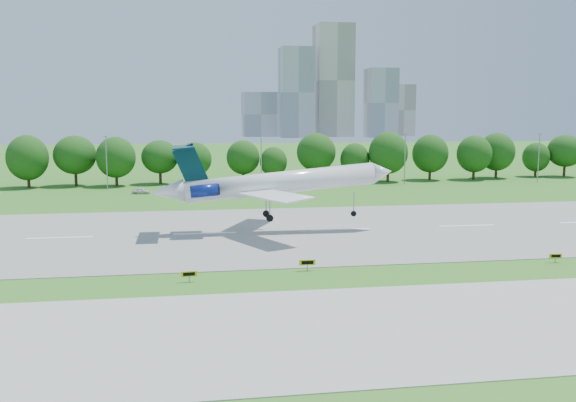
% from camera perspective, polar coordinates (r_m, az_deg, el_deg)
% --- Properties ---
extents(ground, '(600.00, 600.00, 0.00)m').
position_cam_1_polar(ground, '(68.71, -6.75, -6.80)').
color(ground, '#2C6A1B').
rests_on(ground, ground).
extents(runway, '(400.00, 45.00, 0.08)m').
position_cam_1_polar(runway, '(93.10, -7.41, -2.90)').
color(runway, gray).
rests_on(runway, ground).
extents(taxiway, '(400.00, 23.00, 0.08)m').
position_cam_1_polar(taxiway, '(51.50, -5.86, -11.79)').
color(taxiway, '#ADADA8').
rests_on(taxiway, ground).
extents(tree_line, '(288.40, 8.40, 10.40)m').
position_cam_1_polar(tree_line, '(158.86, -8.22, 3.76)').
color(tree_line, '#382314').
rests_on(tree_line, ground).
extents(light_poles, '(175.90, 0.25, 12.19)m').
position_cam_1_polar(light_poles, '(148.85, -9.11, 3.53)').
color(light_poles, gray).
rests_on(light_poles, ground).
extents(skyline, '(127.00, 52.00, 80.00)m').
position_cam_1_polar(skyline, '(468.65, 3.56, 9.45)').
color(skyline, '#B2B2B7').
rests_on(skyline, ground).
extents(airliner, '(35.23, 25.67, 11.21)m').
position_cam_1_polar(airliner, '(92.76, -1.75, 1.61)').
color(airliner, white).
rests_on(airliner, ground).
extents(taxi_sign_left, '(1.65, 0.37, 1.15)m').
position_cam_1_polar(taxi_sign_left, '(67.14, -8.78, -6.44)').
color(taxi_sign_left, gray).
rests_on(taxi_sign_left, ground).
extents(taxi_sign_centre, '(1.79, 0.26, 1.25)m').
position_cam_1_polar(taxi_sign_centre, '(71.02, 1.73, -5.49)').
color(taxi_sign_centre, gray).
rests_on(taxi_sign_centre, ground).
extents(taxi_sign_right, '(1.51, 0.32, 1.05)m').
position_cam_1_polar(taxi_sign_right, '(81.07, 22.68, -4.53)').
color(taxi_sign_right, gray).
rests_on(taxi_sign_right, ground).
extents(service_vehicle_b, '(3.98, 2.11, 1.29)m').
position_cam_1_polar(service_vehicle_b, '(141.27, -12.94, 0.88)').
color(service_vehicle_b, silver).
rests_on(service_vehicle_b, ground).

